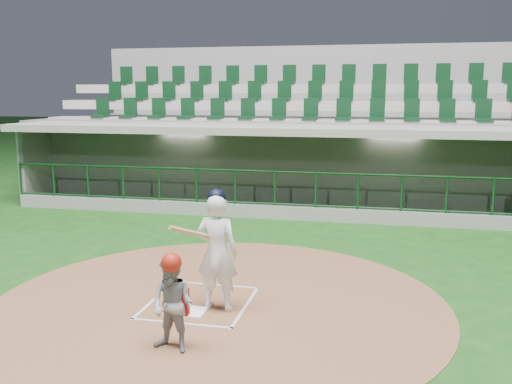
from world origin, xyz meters
TOP-DOWN VIEW (x-y plane):
  - ground at (0.00, 0.00)m, footprint 120.00×120.00m
  - dirt_circle at (0.30, -0.20)m, footprint 7.20×7.20m
  - home_plate at (0.00, -0.70)m, footprint 0.43×0.43m
  - batter_box_chalk at (0.00, -0.30)m, footprint 1.55×1.80m
  - dugout_structure at (0.17, 7.83)m, footprint 16.40×3.70m
  - seating_deck at (0.00, 10.91)m, footprint 17.00×6.72m
  - batter at (0.35, -0.49)m, footprint 0.88×0.89m
  - catcher at (0.21, -1.97)m, footprint 0.68×0.58m

SIDE VIEW (x-z plane):
  - ground at x=0.00m, z-range 0.00..0.00m
  - dirt_circle at x=0.30m, z-range 0.00..0.01m
  - batter_box_chalk at x=0.00m, z-range 0.01..0.02m
  - home_plate at x=0.00m, z-range 0.01..0.03m
  - catcher at x=0.21m, z-range 0.00..1.30m
  - batter at x=0.35m, z-range 0.01..1.89m
  - dugout_structure at x=0.17m, z-range -0.54..2.46m
  - seating_deck at x=0.00m, z-range -1.15..4.00m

